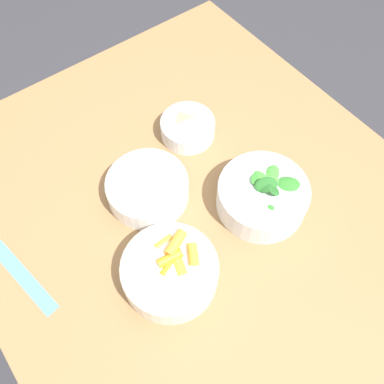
{
  "coord_description": "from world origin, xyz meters",
  "views": [
    {
      "loc": [
        -0.39,
        0.29,
        1.58
      ],
      "look_at": [
        -0.01,
        0.0,
        0.79
      ],
      "focal_mm": 40.0,
      "sensor_mm": 36.0,
      "label": 1
    }
  ],
  "objects_px": {
    "ruler": "(7,258)",
    "bowl_carrots": "(170,270)",
    "bowl_beans_hotdog": "(147,189)",
    "bowl_greens": "(263,195)",
    "bowl_cookies": "(188,127)"
  },
  "relations": [
    {
      "from": "bowl_carrots",
      "to": "ruler",
      "type": "relative_size",
      "value": 0.59
    },
    {
      "from": "bowl_greens",
      "to": "bowl_beans_hotdog",
      "type": "height_order",
      "value": "bowl_greens"
    },
    {
      "from": "bowl_carrots",
      "to": "bowl_beans_hotdog",
      "type": "distance_m",
      "value": 0.2
    },
    {
      "from": "bowl_greens",
      "to": "bowl_beans_hotdog",
      "type": "xyz_separation_m",
      "value": [
        0.17,
        0.18,
        -0.01
      ]
    },
    {
      "from": "bowl_beans_hotdog",
      "to": "ruler",
      "type": "height_order",
      "value": "bowl_beans_hotdog"
    },
    {
      "from": "bowl_beans_hotdog",
      "to": "bowl_cookies",
      "type": "xyz_separation_m",
      "value": [
        0.09,
        -0.17,
        -0.0
      ]
    },
    {
      "from": "bowl_greens",
      "to": "bowl_beans_hotdog",
      "type": "bearing_deg",
      "value": 47.55
    },
    {
      "from": "bowl_greens",
      "to": "bowl_cookies",
      "type": "xyz_separation_m",
      "value": [
        0.25,
        0.01,
        -0.01
      ]
    },
    {
      "from": "bowl_greens",
      "to": "bowl_cookies",
      "type": "height_order",
      "value": "bowl_greens"
    },
    {
      "from": "bowl_beans_hotdog",
      "to": "bowl_cookies",
      "type": "distance_m",
      "value": 0.19
    },
    {
      "from": "bowl_beans_hotdog",
      "to": "ruler",
      "type": "xyz_separation_m",
      "value": [
        0.05,
        0.32,
        -0.03
      ]
    },
    {
      "from": "bowl_carrots",
      "to": "bowl_cookies",
      "type": "distance_m",
      "value": 0.36
    },
    {
      "from": "ruler",
      "to": "bowl_carrots",
      "type": "bearing_deg",
      "value": -133.86
    },
    {
      "from": "bowl_cookies",
      "to": "ruler",
      "type": "bearing_deg",
      "value": 94.13
    },
    {
      "from": "bowl_beans_hotdog",
      "to": "bowl_greens",
      "type": "bearing_deg",
      "value": -132.45
    }
  ]
}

